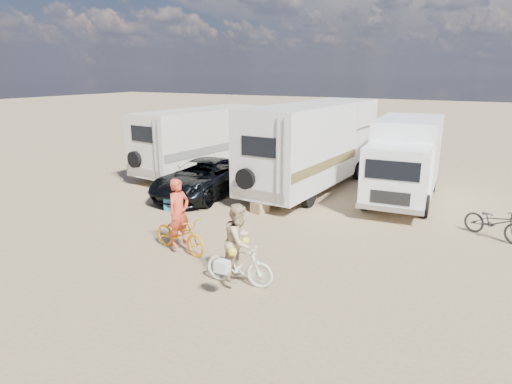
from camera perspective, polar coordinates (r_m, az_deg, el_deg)
The scene contains 12 objects.
ground at distance 12.89m, azimuth -4.64°, elevation -5.95°, with size 140.00×140.00×0.00m, color #A0855F.
rv_main at distance 18.11m, azimuth 7.33°, elevation 5.77°, with size 2.35×8.30×3.42m, color white, non-canonical shape.
rv_left at distance 20.95m, azimuth -6.96°, elevation 6.44°, with size 2.23×7.04×2.98m, color beige, non-canonical shape.
box_truck at distance 17.12m, azimuth 18.45°, elevation 3.79°, with size 2.18×6.00×2.97m, color white, non-canonical shape.
dark_suv at distance 17.20m, azimuth -6.73°, elevation 1.81°, with size 2.28×4.95×1.38m, color black.
bike_man at distance 11.99m, azimuth -9.73°, elevation -5.34°, with size 0.64×1.82×0.96m, color orange.
bike_woman at distance 10.04m, azimuth -2.17°, elevation -9.26°, with size 0.45×1.61×0.97m, color #E8E9C5.
rider_man at distance 11.85m, azimuth -9.82°, elevation -3.43°, with size 0.66×0.43×1.80m, color #D84528.
rider_woman at distance 9.89m, azimuth -2.19°, elevation -7.29°, with size 0.83×0.65×1.71m, color tan.
bike_parked at distance 14.44m, azimuth 28.28°, elevation -3.44°, with size 0.63×1.81×0.95m, color #252725.
cooler at distance 15.58m, azimuth -10.47°, elevation -1.48°, with size 0.58×0.42×0.47m, color #226C8E.
crate at distance 15.10m, azimuth 0.48°, elevation -1.95°, with size 0.47×0.47×0.38m, color #9B7D56.
Camera 1 is at (6.64, -10.02, 4.64)m, focal length 31.20 mm.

